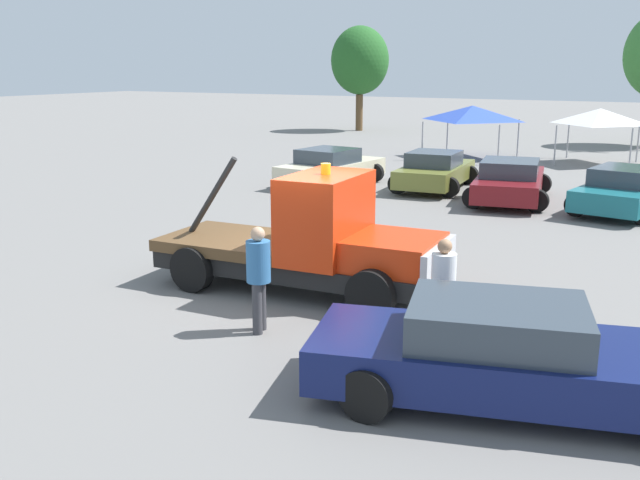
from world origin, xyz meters
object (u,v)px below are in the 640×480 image
Objects in this scene: parked_car_teal at (627,190)px; canopy_tent_blue at (473,113)px; parked_car_maroon at (510,181)px; traffic_cone at (417,246)px; parked_car_olive at (435,171)px; tow_truck at (313,243)px; parked_car_cream at (331,167)px; person_at_hood at (259,272)px; person_near_truck at (443,285)px; canopy_tent_white at (600,116)px; tree_left at (360,61)px; foreground_car at (512,356)px.

canopy_tent_blue reaches higher than parked_car_teal.
parked_car_maroon reaches higher than traffic_cone.
traffic_cone is (2.75, -8.83, -0.39)m from parked_car_olive.
tow_truck is 12.51m from parked_car_cream.
person_at_hood is at bearing -175.88° from parked_car_olive.
person_at_hood is at bearing 167.30° from parked_car_maroon.
person_near_truck reaches higher than parked_car_teal.
canopy_tent_white is at bearing -109.75° from person_at_hood.
person_at_hood is at bearing -66.94° from tree_left.
tow_truck is 3.34m from person_near_truck.
foreground_car and parked_car_teal have the same top height.
tow_truck reaches higher than parked_car_teal.
canopy_tent_white is (3.99, 9.70, 1.42)m from parked_car_olive.
foreground_car is 24.89m from canopy_tent_white.
person_near_truck is 2.92m from person_at_hood.
canopy_tent_white reaches higher than foreground_car.
canopy_tent_white is at bearing -31.08° from tree_left.
canopy_tent_blue is 0.53× the size of tree_left.
tree_left is (-18.58, 20.50, 3.85)m from parked_car_teal.
parked_car_maroon is at bearing -53.60° from tree_left.
person_near_truck is 23.54m from canopy_tent_blue.
foreground_car is 1.19× the size of parked_car_cream.
person_near_truck is at bearing -176.07° from parked_car_teal.
parked_car_teal is (9.91, -0.02, 0.00)m from parked_car_cream.
parked_car_cream is 1.51× the size of canopy_tent_white.
parked_car_cream is 0.91× the size of parked_car_maroon.
canopy_tent_white is at bearing 86.15° from traffic_cone.
foreground_car is 1.08× the size of parked_car_maroon.
person_at_hood is 5.69m from traffic_cone.
person_at_hood is at bearing -150.29° from parked_car_cream.
person_near_truck is 0.97× the size of person_at_hood.
foreground_car is at bearing 156.61° from person_at_hood.
person_near_truck reaches higher than traffic_cone.
traffic_cone is at bearing 105.78° from foreground_car.
parked_car_teal is (-0.09, 14.02, -0.00)m from foreground_car.
traffic_cone is at bearing -167.25° from parked_car_olive.
tow_truck is 1.27× the size of parked_car_olive.
tree_left is (-14.20, 31.69, 3.54)m from tow_truck.
tow_truck is 22.03m from canopy_tent_white.
tree_left reaches higher than traffic_cone.
tree_left reaches higher than tow_truck.
person_at_hood is at bearing 113.35° from person_near_truck.
parked_car_olive reaches higher than traffic_cone.
traffic_cone is (0.55, 5.62, -0.76)m from person_at_hood.
parked_car_maroon is at bearing 89.21° from traffic_cone.
parked_car_cream is (-8.58, 12.59, -0.33)m from person_near_truck.
traffic_cone is (15.00, -28.32, -4.25)m from tree_left.
person_near_truck is 0.33× the size of parked_car_teal.
person_at_hood reaches higher than traffic_cone.
parked_car_teal is at bearing -83.65° from parked_car_cream.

